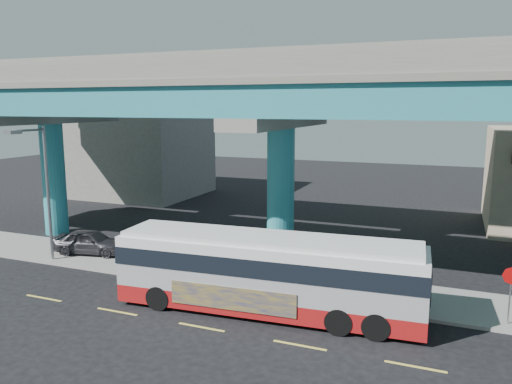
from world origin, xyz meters
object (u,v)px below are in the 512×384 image
at_px(transit_bus, 268,271).
at_px(street_lamp, 39,175).
at_px(stop_sign, 511,284).
at_px(parked_car, 90,242).

xyz_separation_m(transit_bus, street_lamp, (-13.47, 1.40, 3.15)).
bearing_deg(transit_bus, stop_sign, 9.10).
height_order(transit_bus, parked_car, transit_bus).
height_order(parked_car, street_lamp, street_lamp).
xyz_separation_m(transit_bus, stop_sign, (9.22, 2.13, -0.01)).
bearing_deg(parked_car, stop_sign, -105.55).
relative_size(parked_car, street_lamp, 0.59).
bearing_deg(stop_sign, transit_bus, -151.67).
bearing_deg(transit_bus, parked_car, 159.67).
relative_size(parked_car, stop_sign, 1.90).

